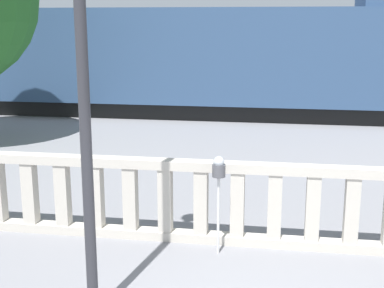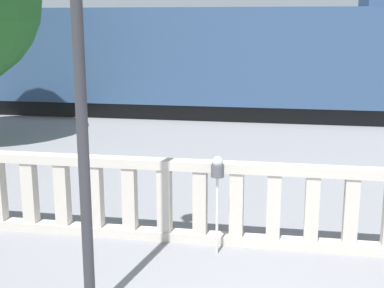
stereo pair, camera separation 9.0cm
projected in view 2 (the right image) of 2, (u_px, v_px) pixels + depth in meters
name	position (u px, v px, depth m)	size (l,w,h in m)	color
balustrade	(274.00, 206.00, 7.83)	(15.89, 0.24, 1.27)	#BCB5A8
parking_meter	(217.00, 175.00, 7.47)	(0.19, 0.19, 1.45)	silver
train_near	(143.00, 59.00, 18.99)	(21.21, 2.83, 4.32)	black
train_far	(181.00, 44.00, 35.29)	(28.87, 3.00, 4.10)	black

